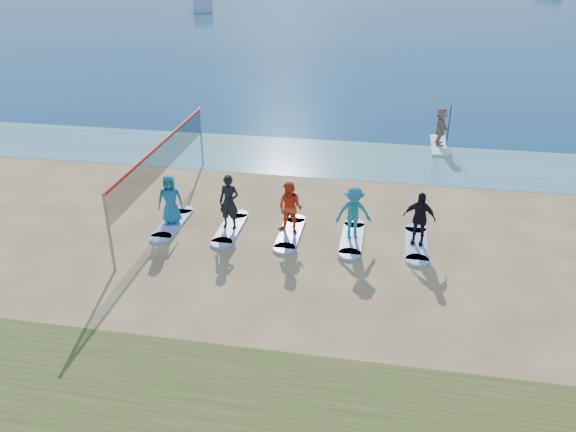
% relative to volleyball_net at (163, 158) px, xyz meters
% --- Properties ---
extents(ground, '(600.00, 600.00, 0.00)m').
position_rel_volleyball_net_xyz_m(ground, '(5.83, -4.20, -1.90)').
color(ground, tan).
rests_on(ground, ground).
extents(shallow_water, '(600.00, 600.00, 0.00)m').
position_rel_volleyball_net_xyz_m(shallow_water, '(5.83, 6.30, -1.90)').
color(shallow_water, teal).
rests_on(shallow_water, ground).
extents(volleyball_net, '(0.34, 9.09, 2.50)m').
position_rel_volleyball_net_xyz_m(volleyball_net, '(0.00, 0.00, 0.00)').
color(volleyball_net, gray).
rests_on(volleyball_net, ground).
extents(paddleboard, '(0.75, 3.01, 0.12)m').
position_rel_volleyball_net_xyz_m(paddleboard, '(10.13, 8.79, -1.84)').
color(paddleboard, silver).
rests_on(paddleboard, ground).
extents(paddleboarder, '(0.58, 1.63, 1.74)m').
position_rel_volleyball_net_xyz_m(paddleboarder, '(10.13, 8.79, -0.91)').
color(paddleboarder, tan).
rests_on(paddleboarder, paddleboard).
extents(boat_offshore_a, '(5.50, 9.19, 1.94)m').
position_rel_volleyball_net_xyz_m(boat_offshore_a, '(-20.96, 68.12, -1.90)').
color(boat_offshore_a, silver).
rests_on(boat_offshore_a, ground).
extents(surfboard_0, '(0.70, 2.20, 0.09)m').
position_rel_volleyball_net_xyz_m(surfboard_0, '(0.70, -1.34, -1.86)').
color(surfboard_0, '#98B9EC').
rests_on(surfboard_0, ground).
extents(student_0, '(0.93, 0.72, 1.71)m').
position_rel_volleyball_net_xyz_m(student_0, '(0.70, -1.34, -0.96)').
color(student_0, '#1E6E91').
rests_on(student_0, surfboard_0).
extents(surfboard_1, '(0.70, 2.20, 0.09)m').
position_rel_volleyball_net_xyz_m(surfboard_1, '(2.74, -1.34, -1.86)').
color(surfboard_1, '#98B9EC').
rests_on(surfboard_1, ground).
extents(student_1, '(0.71, 0.50, 1.85)m').
position_rel_volleyball_net_xyz_m(student_1, '(2.74, -1.34, -0.89)').
color(student_1, black).
rests_on(student_1, surfboard_1).
extents(surfboard_2, '(0.70, 2.20, 0.09)m').
position_rel_volleyball_net_xyz_m(surfboard_2, '(4.78, -1.34, -1.86)').
color(surfboard_2, '#98B9EC').
rests_on(surfboard_2, ground).
extents(student_2, '(0.99, 0.86, 1.75)m').
position_rel_volleyball_net_xyz_m(student_2, '(4.78, -1.34, -0.94)').
color(student_2, red).
rests_on(student_2, surfboard_2).
extents(surfboard_3, '(0.70, 2.20, 0.09)m').
position_rel_volleyball_net_xyz_m(surfboard_3, '(6.82, -1.34, -1.86)').
color(surfboard_3, '#98B9EC').
rests_on(surfboard_3, ground).
extents(student_3, '(1.26, 0.91, 1.76)m').
position_rel_volleyball_net_xyz_m(student_3, '(6.82, -1.34, -0.94)').
color(student_3, teal).
rests_on(student_3, surfboard_3).
extents(surfboard_4, '(0.70, 2.20, 0.09)m').
position_rel_volleyball_net_xyz_m(surfboard_4, '(8.86, -1.34, -1.86)').
color(surfboard_4, '#98B9EC').
rests_on(surfboard_4, ground).
extents(student_4, '(1.08, 0.62, 1.73)m').
position_rel_volleyball_net_xyz_m(student_4, '(8.86, -1.34, -0.95)').
color(student_4, black).
rests_on(student_4, surfboard_4).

